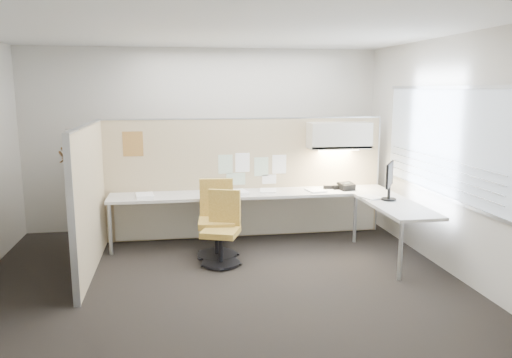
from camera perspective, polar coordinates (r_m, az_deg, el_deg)
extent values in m
cube|color=black|center=(6.02, -4.24, -11.08)|extent=(5.50, 4.50, 0.01)
cube|color=white|center=(5.64, -4.63, 16.57)|extent=(5.50, 4.50, 0.01)
cube|color=beige|center=(7.89, -5.86, 4.54)|extent=(5.50, 0.02, 2.80)
cube|color=beige|center=(3.46, -1.16, -2.86)|extent=(5.50, 0.02, 2.80)
cube|color=beige|center=(6.50, 20.54, 2.70)|extent=(0.02, 4.50, 2.80)
cube|color=#9DAAB6|center=(6.47, 20.43, 4.02)|extent=(0.01, 2.80, 1.30)
cube|color=tan|center=(7.37, -1.20, 0.07)|extent=(4.10, 0.06, 1.75)
cube|color=tan|center=(6.31, -18.48, -2.24)|extent=(0.06, 2.20, 1.75)
cube|color=beige|center=(7.09, -0.41, -1.70)|extent=(4.00, 0.60, 0.04)
cube|color=beige|center=(6.62, 15.76, -2.98)|extent=(0.60, 1.47, 0.04)
cube|color=beige|center=(7.44, -0.73, -4.02)|extent=(3.90, 0.02, 0.64)
cylinder|color=#A5A8AA|center=(6.91, -16.33, -5.57)|extent=(0.05, 0.05, 0.69)
cylinder|color=#A5A8AA|center=(6.01, 16.18, -7.95)|extent=(0.05, 0.05, 0.69)
cylinder|color=#A5A8AA|center=(7.31, 11.24, -4.49)|extent=(0.05, 0.05, 0.69)
cube|color=beige|center=(7.40, 9.46, 4.93)|extent=(0.90, 0.36, 0.38)
cube|color=#FFEABF|center=(7.42, 9.42, 3.31)|extent=(0.60, 0.06, 0.02)
cube|color=#8CBF8C|center=(7.27, -3.51, 1.70)|extent=(0.21, 0.00, 0.28)
cube|color=white|center=(7.29, -1.56, 1.90)|extent=(0.21, 0.00, 0.28)
cube|color=#8CBF8C|center=(7.35, 0.61, 1.42)|extent=(0.21, 0.00, 0.28)
cube|color=white|center=(7.39, 2.67, 1.70)|extent=(0.21, 0.00, 0.28)
cube|color=#8CBF8C|center=(7.32, -2.32, 0.02)|extent=(0.28, 0.00, 0.18)
cube|color=white|center=(7.40, 1.52, -0.01)|extent=(0.21, 0.00, 0.14)
cube|color=orange|center=(7.21, -13.89, 3.91)|extent=(0.28, 0.00, 0.35)
cylinder|color=black|center=(6.37, -4.03, -9.53)|extent=(0.48, 0.48, 0.03)
cylinder|color=black|center=(6.31, -4.05, -7.95)|extent=(0.06, 0.06, 0.37)
cube|color=gold|center=(6.24, -4.07, -6.09)|extent=(0.55, 0.55, 0.07)
cube|color=gold|center=(6.37, -3.62, -3.27)|extent=(0.40, 0.20, 0.46)
cylinder|color=black|center=(6.66, -4.47, -8.60)|extent=(0.52, 0.52, 0.03)
cylinder|color=black|center=(6.60, -4.49, -6.95)|extent=(0.06, 0.06, 0.40)
cube|color=gold|center=(6.54, -4.52, -5.01)|extent=(0.50, 0.50, 0.08)
cube|color=gold|center=(6.68, -4.55, -2.09)|extent=(0.45, 0.10, 0.50)
cylinder|color=black|center=(6.82, 14.91, -2.24)|extent=(0.20, 0.20, 0.02)
cylinder|color=black|center=(6.81, 14.94, -1.55)|extent=(0.04, 0.04, 0.18)
cube|color=black|center=(6.76, 15.04, 0.49)|extent=(0.28, 0.42, 0.32)
cube|color=black|center=(6.76, 15.04, 0.49)|extent=(0.23, 0.37, 0.28)
cube|color=black|center=(7.37, 10.31, -0.85)|extent=(0.23, 0.22, 0.12)
cylinder|color=black|center=(7.36, 9.61, -0.58)|extent=(0.07, 0.17, 0.04)
cube|color=black|center=(7.41, 8.24, -0.94)|extent=(0.14, 0.06, 0.05)
cube|color=black|center=(7.39, 9.20, -0.95)|extent=(0.10, 0.07, 0.06)
cube|color=silver|center=(5.43, -20.26, 5.33)|extent=(0.14, 0.02, 0.02)
cylinder|color=silver|center=(5.46, -20.93, 4.40)|extent=(0.02, 0.02, 0.14)
cube|color=#AD7F4C|center=(5.47, -20.84, 3.05)|extent=(0.02, 0.43, 0.12)
cube|color=#AD7F4C|center=(5.51, -21.06, 2.66)|extent=(0.02, 0.43, 0.12)
cube|color=#9899A2|center=(5.53, -20.63, -3.36)|extent=(0.01, 0.07, 1.07)
cube|color=white|center=(6.97, -12.61, -1.84)|extent=(0.26, 0.33, 0.04)
cube|color=white|center=(6.98, -2.03, -1.54)|extent=(0.28, 0.34, 0.04)
cube|color=white|center=(7.18, 1.39, -1.32)|extent=(0.29, 0.34, 0.02)
cube|color=white|center=(7.22, 6.83, -1.31)|extent=(0.28, 0.33, 0.02)
cube|color=white|center=(6.91, 12.96, -2.04)|extent=(0.32, 0.36, 0.02)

